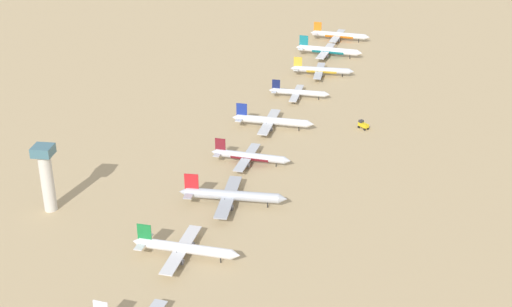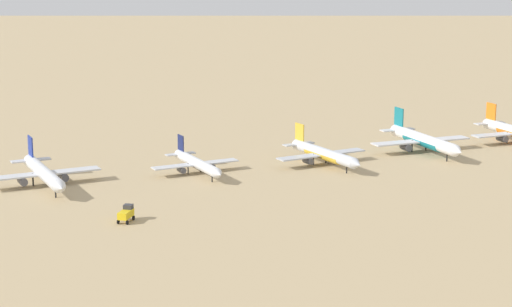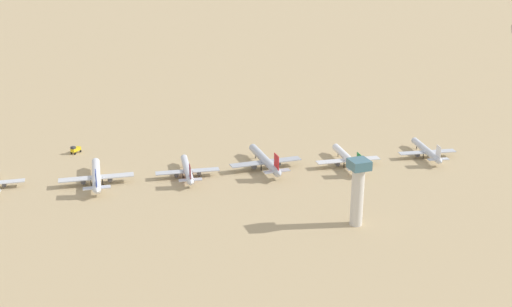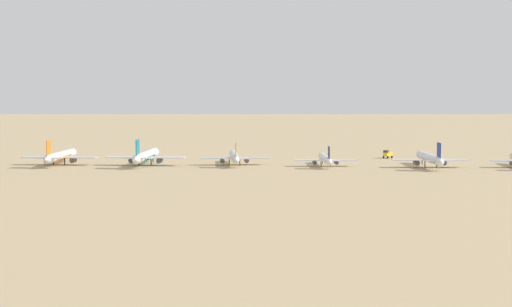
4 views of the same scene
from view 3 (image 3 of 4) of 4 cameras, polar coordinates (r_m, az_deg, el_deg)
The scene contains 8 objects.
ground_plane at distance 299.77m, azimuth -14.07°, elevation -2.34°, with size 1884.32×1884.32×0.00m, color tan.
parked_jet_0 at distance 328.89m, azimuth 14.69°, elevation 0.25°, with size 35.15×28.77×10.18m.
parked_jet_1 at distance 309.90m, azimuth 8.01°, elevation -0.43°, with size 38.03×31.01×10.97m.
parked_jet_2 at distance 303.69m, azimuth 0.80°, elevation -0.58°, with size 41.90×33.96×12.10m.
parked_jet_3 at distance 295.91m, azimuth -6.03°, elevation -1.40°, with size 35.53×29.02×10.26m.
parked_jet_4 at distance 294.79m, azimuth -13.79°, elevation -1.88°, with size 40.11×32.67×11.56m.
service_truck at distance 336.06m, azimuth -15.52°, elevation 0.36°, with size 5.39×5.49×3.90m.
control_tower at distance 247.71m, azimuth 8.89°, elevation -3.05°, with size 7.20×7.20×26.46m.
Camera 3 is at (-277.56, 22.16, 111.04)m, focal length 45.73 mm.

